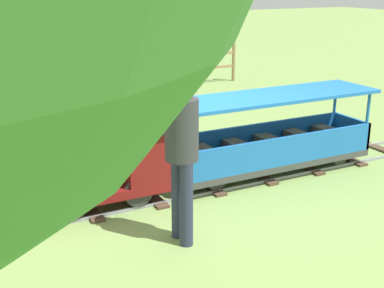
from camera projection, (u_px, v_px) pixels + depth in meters
ground_plane at (191, 189)px, 5.94m from camera, size 60.00×60.00×0.00m
track at (207, 185)px, 6.03m from camera, size 0.71×6.40×0.04m
locomotive at (106, 163)px, 5.36m from camera, size 0.67×1.45×1.05m
passenger_car at (272, 141)px, 6.29m from camera, size 0.77×2.70×0.97m
conductor_person at (182, 143)px, 4.49m from camera, size 0.30×0.30×1.62m
fence_section at (80, 73)px, 10.52m from camera, size 0.08×7.48×0.90m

